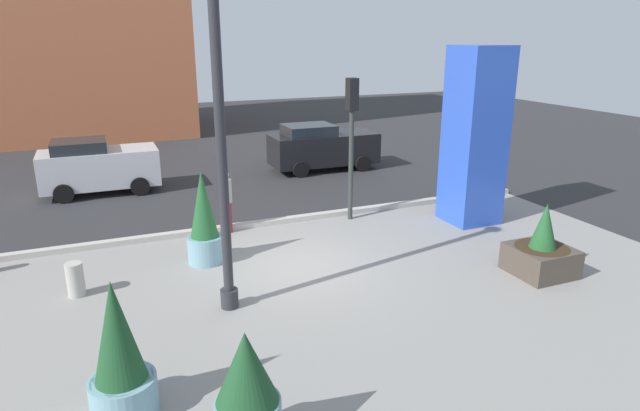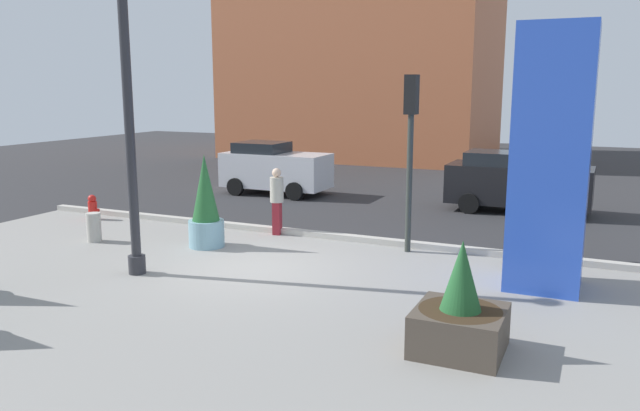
% 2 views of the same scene
% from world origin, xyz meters
% --- Properties ---
extents(ground_plane, '(60.00, 60.00, 0.00)m').
position_xyz_m(ground_plane, '(0.00, 4.00, 0.00)').
color(ground_plane, '#2D2D30').
extents(plaza_pavement, '(18.00, 10.00, 0.02)m').
position_xyz_m(plaza_pavement, '(0.00, -2.00, 0.00)').
color(plaza_pavement, gray).
rests_on(plaza_pavement, ground_plane).
extents(curb_strip, '(18.00, 0.24, 0.16)m').
position_xyz_m(curb_strip, '(0.00, 3.12, 0.08)').
color(curb_strip, '#B7B2A8').
rests_on(curb_strip, ground_plane).
extents(lamp_post, '(0.44, 0.44, 6.68)m').
position_xyz_m(lamp_post, '(-2.00, -1.41, 3.26)').
color(lamp_post, '#2D2D33').
rests_on(lamp_post, ground_plane).
extents(art_pillar_blue, '(1.39, 1.39, 5.06)m').
position_xyz_m(art_pillar_blue, '(5.90, 1.20, 2.53)').
color(art_pillar_blue, blue).
rests_on(art_pillar_blue, ground_plane).
extents(potted_plant_near_left, '(1.30, 1.30, 1.71)m').
position_xyz_m(potted_plant_near_left, '(5.05, -2.58, 0.56)').
color(potted_plant_near_left, '#4C4238').
rests_on(potted_plant_near_left, ground_plane).
extents(potted_plant_by_pillar, '(0.87, 0.87, 2.30)m').
position_xyz_m(potted_plant_by_pillar, '(-1.97, 1.11, 1.00)').
color(potted_plant_by_pillar, '#7AA8B7').
rests_on(potted_plant_by_pillar, ground_plane).
extents(fire_hydrant, '(0.36, 0.26, 0.75)m').
position_xyz_m(fire_hydrant, '(-6.92, 2.42, 0.37)').
color(fire_hydrant, red).
rests_on(fire_hydrant, ground_plane).
extents(concrete_bollard, '(0.36, 0.36, 0.75)m').
position_xyz_m(concrete_bollard, '(-4.89, 0.36, 0.38)').
color(concrete_bollard, '#B2ADA3').
rests_on(concrete_bollard, ground_plane).
extents(traffic_light_corner, '(0.28, 0.42, 4.17)m').
position_xyz_m(traffic_light_corner, '(2.70, 2.70, 2.85)').
color(traffic_light_corner, '#333833').
rests_on(traffic_light_corner, ground_plane).
extents(car_curb_west, '(4.36, 2.05, 1.89)m').
position_xyz_m(car_curb_west, '(4.38, 8.86, 0.95)').
color(car_curb_west, black).
rests_on(car_curb_west, ground_plane).
extents(car_far_lane, '(3.90, 1.99, 1.90)m').
position_xyz_m(car_far_lane, '(-4.16, 8.69, 0.96)').
color(car_far_lane, silver).
rests_on(car_far_lane, ground_plane).
extents(pedestrian_crossing, '(0.43, 0.43, 1.79)m').
position_xyz_m(pedestrian_crossing, '(-1.00, 2.98, 1.01)').
color(pedestrian_crossing, maroon).
rests_on(pedestrian_crossing, ground_plane).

